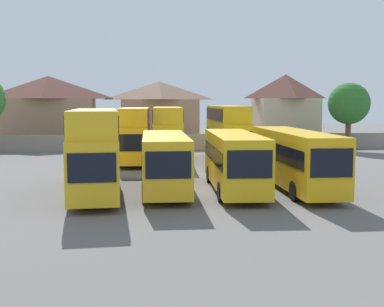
{
  "coord_description": "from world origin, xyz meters",
  "views": [
    {
      "loc": [
        -3.65,
        -28.85,
        5.3
      ],
      "look_at": [
        0.0,
        3.0,
        1.93
      ],
      "focal_mm": 45.9,
      "sensor_mm": 36.0,
      "label": 1
    }
  ],
  "objects": [
    {
      "name": "ground",
      "position": [
        0.0,
        18.0,
        0.0
      ],
      "size": [
        140.0,
        140.0,
        0.0
      ],
      "primitive_type": "plane",
      "color": "#605E5B"
    },
    {
      "name": "house_terrace_right",
      "position": [
        14.87,
        30.71,
        4.46
      ],
      "size": [
        7.53,
        6.51,
        8.72
      ],
      "color": "#C6B293",
      "rests_on": "ground"
    },
    {
      "name": "bus_3",
      "position": [
        2.14,
        -0.36,
        1.97
      ],
      "size": [
        3.09,
        10.6,
        3.45
      ],
      "rotation": [
        0.0,
        0.0,
        -1.62
      ],
      "color": "gold",
      "rests_on": "ground"
    },
    {
      "name": "bus_2",
      "position": [
        -1.97,
        -0.01,
        1.93
      ],
      "size": [
        2.83,
        10.18,
        3.37
      ],
      "rotation": [
        0.0,
        0.0,
        -1.6
      ],
      "color": "yellow",
      "rests_on": "ground"
    },
    {
      "name": "bus_6",
      "position": [
        -0.81,
        15.25,
        2.73
      ],
      "size": [
        3.02,
        10.2,
        4.85
      ],
      "rotation": [
        0.0,
        0.0,
        -1.62
      ],
      "color": "yellow",
      "rests_on": "ground"
    },
    {
      "name": "bus_4",
      "position": [
        5.94,
        -0.05,
        2.02
      ],
      "size": [
        2.66,
        11.97,
        3.55
      ],
      "rotation": [
        0.0,
        0.0,
        -1.59
      ],
      "color": "gold",
      "rests_on": "ground"
    },
    {
      "name": "tree_left_of_lot",
      "position": [
        19.6,
        22.83,
        5.11
      ],
      "size": [
        4.55,
        4.55,
        7.43
      ],
      "color": "brown",
      "rests_on": "ground"
    },
    {
      "name": "house_terrace_left",
      "position": [
        -14.01,
        31.83,
        4.3
      ],
      "size": [
        11.16,
        6.34,
        8.41
      ],
      "color": "#9E7A60",
      "rests_on": "ground"
    },
    {
      "name": "bus_5",
      "position": [
        -3.77,
        14.57,
        2.7
      ],
      "size": [
        2.99,
        11.0,
        4.79
      ],
      "rotation": [
        0.0,
        0.0,
        -1.61
      ],
      "color": "gold",
      "rests_on": "ground"
    },
    {
      "name": "house_terrace_centre",
      "position": [
        -0.73,
        32.32,
        4.0
      ],
      "size": [
        9.71,
        7.02,
        7.85
      ],
      "color": "#9E7A60",
      "rests_on": "ground"
    },
    {
      "name": "bus_1",
      "position": [
        -6.01,
        -0.23,
        2.75
      ],
      "size": [
        3.15,
        11.5,
        4.87
      ],
      "rotation": [
        0.0,
        0.0,
        -1.52
      ],
      "color": "gold",
      "rests_on": "ground"
    },
    {
      "name": "bus_7",
      "position": [
        4.64,
        15.12,
        2.79
      ],
      "size": [
        2.68,
        10.74,
        4.96
      ],
      "rotation": [
        0.0,
        0.0,
        -1.58
      ],
      "color": "gold",
      "rests_on": "ground"
    },
    {
      "name": "depot_boundary_wall",
      "position": [
        0.0,
        24.83,
        0.9
      ],
      "size": [
        56.0,
        0.5,
        1.8
      ],
      "primitive_type": "cube",
      "color": "gray",
      "rests_on": "ground"
    }
  ]
}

